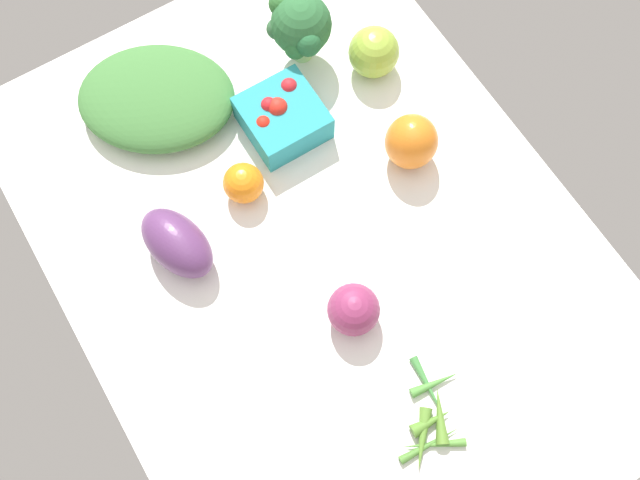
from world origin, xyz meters
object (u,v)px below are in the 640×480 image
eggplant (177,243)px  broccoli_head (300,26)px  heirloom_tomato_orange (243,183)px  leafy_greens_clump (156,98)px  okra_pile (432,420)px  bell_pepper_orange (411,142)px  heirloom_tomato_green (374,52)px  berry_basket (282,117)px  red_onion_center (354,310)px

eggplant → broccoli_head: bearing=-73.2°
heirloom_tomato_orange → eggplant: bearing=-74.9°
eggplant → heirloom_tomato_orange: bearing=-89.3°
broccoli_head → leafy_greens_clump: 25.72cm
okra_pile → leafy_greens_clump: (-64.88, -9.24, 2.14)cm
bell_pepper_orange → leafy_greens_clump: (-28.84, -29.81, -1.81)cm
heirloom_tomato_green → leafy_greens_clump: (-11.87, -34.06, -1.22)cm
heirloom_tomato_green → broccoli_head: 12.84cm
bell_pepper_orange → broccoli_head: (-25.20, -4.85, 3.20)cm
leafy_greens_clump → heirloom_tomato_green: bearing=70.8°
berry_basket → broccoli_head: 14.68cm
heirloom_tomato_green → okra_pile: bearing=-25.1°
heirloom_tomato_green → red_onion_center: bearing=-37.1°
heirloom_tomato_green → bell_pepper_orange: bearing=-14.0°
broccoli_head → red_onion_center: bearing=-21.7°
berry_basket → leafy_greens_clump: size_ratio=0.47×
okra_pile → leafy_greens_clump: leafy_greens_clump is taller
leafy_greens_clump → broccoli_head: bearing=81.7°
okra_pile → leafy_greens_clump: 65.57cm
eggplant → okra_pile: bearing=-170.6°
eggplant → heirloom_tomato_green: (-12.21, 42.83, 0.29)cm
heirloom_tomato_green → berry_basket: (1.85, -18.60, -1.08)cm
okra_pile → berry_basket: 51.60cm
bell_pepper_orange → okra_pile: 41.69cm
okra_pile → broccoli_head: size_ratio=1.09×
heirloom_tomato_orange → broccoli_head: bearing=129.5°
eggplant → okra_pile: size_ratio=0.92×
bell_pepper_orange → heirloom_tomato_orange: bearing=-108.2°
bell_pepper_orange → heirloom_tomato_orange: 26.71cm
red_onion_center → heirloom_tomato_orange: size_ratio=1.21×
heirloom_tomato_green → heirloom_tomato_orange: 30.82cm
okra_pile → broccoli_head: 63.63cm
bell_pepper_orange → heirloom_tomato_green: bearing=166.0°
leafy_greens_clump → red_onion_center: bearing=9.8°
bell_pepper_orange → heirloom_tomato_orange: (-8.33, -25.33, -1.61)cm
bell_pepper_orange → heirloom_tomato_green: 17.50cm
eggplant → broccoli_head: 39.66cm
broccoli_head → heirloom_tomato_orange: broccoli_head is taller
berry_basket → heirloom_tomato_orange: bearing=-58.3°
eggplant → berry_basket: bearing=-81.3°
red_onion_center → heirloom_tomato_green: 43.19cm
heirloom_tomato_green → berry_basket: 18.72cm
leafy_greens_clump → bell_pepper_orange: bearing=46.0°
red_onion_center → leafy_greens_clump: red_onion_center is taller
eggplant → leafy_greens_clump: 25.65cm
bell_pepper_orange → eggplant: bell_pepper_orange is taller
berry_basket → bell_pepper_orange: bearing=43.5°
leafy_greens_clump → berry_basket: bearing=48.4°
eggplant → heirloom_tomato_orange: size_ratio=2.07×
red_onion_center → heirloom_tomato_green: heirloom_tomato_green is taller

